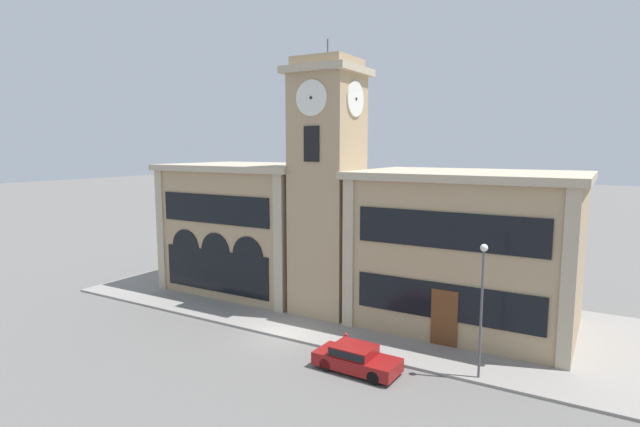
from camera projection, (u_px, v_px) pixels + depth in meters
The scene contains 8 objects.
ground_plane at pixel (281, 339), 29.41m from camera, with size 300.00×300.00×0.00m, color #605E5B.
sidewalk_kerb at pixel (338, 305), 35.53m from camera, with size 38.19×14.35×0.15m.
clock_tower at pixel (327, 189), 33.03m from camera, with size 4.63×4.63×18.07m.
town_hall_left_wing at pixel (253, 226), 39.66m from camera, with size 12.58×9.47×9.91m.
town_hall_right_wing at pixel (467, 249), 31.18m from camera, with size 13.53×9.47×9.74m.
parked_car_near at pixel (356, 358), 25.07m from camera, with size 4.38×1.98×1.32m.
street_lamp at pixel (482, 293), 23.57m from camera, with size 0.36×0.36×6.57m.
fire_hydrant at pixel (346, 341), 27.57m from camera, with size 0.22×0.22×0.87m.
Camera 1 is at (16.33, -23.10, 11.17)m, focal length 28.00 mm.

